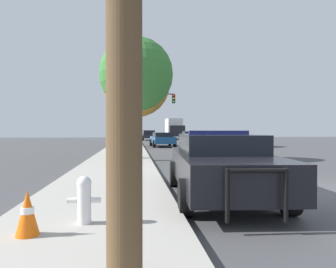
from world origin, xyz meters
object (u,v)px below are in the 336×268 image
at_px(fire_hydrant, 84,198).
at_px(car_background_midblock, 162,139).
at_px(box_truck, 174,128).
at_px(traffic_cone, 27,213).
at_px(car_background_oncoming, 190,136).
at_px(tree_sidewalk_near, 136,75).
at_px(police_car, 220,163).
at_px(car_background_distant, 149,135).
at_px(traffic_light, 152,107).
at_px(tree_sidewalk_mid, 137,84).

xyz_separation_m(fire_hydrant, car_background_midblock, (3.30, 23.95, 0.18)).
bearing_deg(box_truck, traffic_cone, 80.70).
xyz_separation_m(car_background_oncoming, tree_sidewalk_near, (-6.47, -21.52, 3.52)).
distance_m(car_background_oncoming, tree_sidewalk_near, 22.75).
distance_m(police_car, fire_hydrant, 3.52).
relative_size(car_background_distant, box_truck, 0.57).
bearing_deg(traffic_light, tree_sidewalk_near, -95.92).
relative_size(fire_hydrant, tree_sidewalk_mid, 0.09).
bearing_deg(traffic_cone, car_background_distant, 85.17).
xyz_separation_m(fire_hydrant, car_background_distant, (2.86, 41.36, 0.22)).
bearing_deg(traffic_light, police_car, -89.52).
bearing_deg(traffic_cone, car_background_midblock, 80.77).
height_order(police_car, tree_sidewalk_mid, tree_sidewalk_mid).
relative_size(fire_hydrant, car_background_midblock, 0.15).
xyz_separation_m(car_background_midblock, box_truck, (3.81, 22.11, 1.03)).
bearing_deg(tree_sidewalk_near, police_car, -78.47).
bearing_deg(car_background_oncoming, car_background_midblock, 66.32).
distance_m(tree_sidewalk_near, traffic_cone, 12.37).
bearing_deg(traffic_cone, box_truck, 80.51).
height_order(box_truck, tree_sidewalk_mid, tree_sidewalk_mid).
distance_m(car_background_midblock, car_background_oncoming, 9.64).
distance_m(fire_hydrant, tree_sidewalk_mid, 23.91).
bearing_deg(tree_sidewalk_near, car_background_midblock, 79.27).
bearing_deg(car_background_midblock, car_background_oncoming, 62.83).
distance_m(fire_hydrant, traffic_cone, 0.84).
relative_size(traffic_light, tree_sidewalk_near, 0.84).
bearing_deg(car_background_oncoming, tree_sidewalk_mid, 56.93).
bearing_deg(police_car, traffic_light, -85.95).
height_order(traffic_light, car_background_midblock, traffic_light).
relative_size(police_car, tree_sidewalk_mid, 0.63).
bearing_deg(tree_sidewalk_near, traffic_light, 84.08).
distance_m(fire_hydrant, traffic_light, 27.08).
relative_size(police_car, traffic_cone, 8.44).
xyz_separation_m(car_background_oncoming, box_truck, (-0.24, 13.37, 1.00)).
height_order(traffic_light, car_background_distant, traffic_light).
height_order(car_background_midblock, traffic_cone, car_background_midblock).
relative_size(police_car, tree_sidewalk_near, 0.88).
bearing_deg(box_truck, tree_sidewalk_mid, 75.13).
xyz_separation_m(box_truck, tree_sidewalk_mid, (-6.10, -22.70, 3.76)).
distance_m(car_background_distant, traffic_cone, 42.01).
xyz_separation_m(fire_hydrant, car_background_oncoming, (7.35, 32.70, 0.20)).
height_order(fire_hydrant, box_truck, box_truck).
relative_size(box_truck, tree_sidewalk_near, 1.26).
xyz_separation_m(police_car, car_background_distant, (0.16, 39.13, -0.04)).
relative_size(tree_sidewalk_near, traffic_cone, 9.64).
bearing_deg(fire_hydrant, tree_sidewalk_near, 85.49).
distance_m(police_car, tree_sidewalk_near, 9.76).
height_order(police_car, car_background_distant, police_car).
bearing_deg(car_background_distant, traffic_light, -93.65).
height_order(car_background_distant, tree_sidewalk_near, tree_sidewalk_near).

